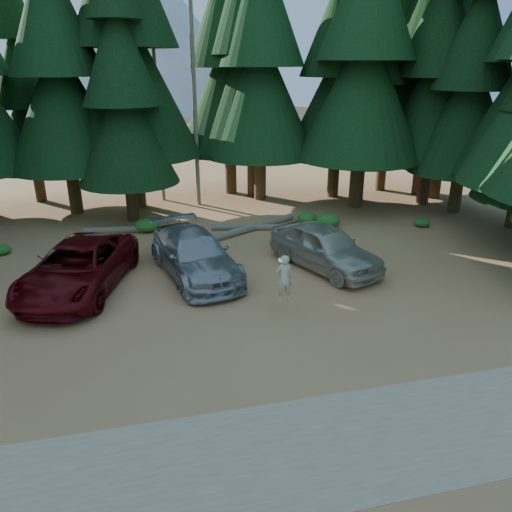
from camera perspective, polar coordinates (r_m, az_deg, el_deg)
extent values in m
plane|color=#AB7048|center=(17.06, -2.85, -7.00)|extent=(160.00, 160.00, 0.00)
cube|color=tan|center=(11.89, 3.53, -21.66)|extent=(26.00, 3.50, 0.01)
cylinder|color=#736E5C|center=(29.54, -7.04, 17.20)|extent=(0.24, 0.24, 12.00)
cylinder|color=#736E5C|center=(30.95, -11.11, 15.30)|extent=(0.20, 0.20, 10.00)
cone|color=gray|center=(99.96, -13.16, 24.35)|extent=(44.00, 44.00, 28.00)
cone|color=gray|center=(109.90, -17.57, 21.55)|extent=(36.00, 36.00, 20.00)
imported|color=#57070D|center=(19.80, -19.68, -1.24)|extent=(4.80, 7.11, 1.81)
imported|color=#A2A5AA|center=(20.09, -7.03, 0.16)|extent=(3.68, 6.44, 1.76)
imported|color=beige|center=(20.83, 7.89, 1.01)|extent=(4.05, 5.79, 1.83)
imported|color=beige|center=(16.81, 3.20, -2.57)|extent=(0.62, 0.42, 1.68)
cylinder|color=white|center=(16.60, 3.20, -0.46)|extent=(0.36, 0.36, 0.04)
cylinder|color=#736E5C|center=(26.00, -14.11, 2.98)|extent=(4.61, 0.85, 0.33)
cylinder|color=#736E5C|center=(25.59, -0.90, 3.32)|extent=(3.70, 1.14, 0.31)
cylinder|color=#736E5C|center=(25.54, -0.24, 3.34)|extent=(4.98, 2.94, 0.35)
ellipsoid|color=#1D6321|center=(23.30, -19.88, 0.59)|extent=(1.19, 1.19, 0.65)
ellipsoid|color=#1D6321|center=(23.03, -20.26, 0.04)|extent=(0.84, 0.84, 0.46)
ellipsoid|color=#1D6321|center=(25.95, -12.33, 3.51)|extent=(1.23, 1.23, 0.68)
ellipsoid|color=#1D6321|center=(24.06, -8.48, 2.08)|extent=(0.84, 0.84, 0.46)
ellipsoid|color=#1D6321|center=(26.81, 5.85, 4.38)|extent=(1.07, 1.07, 0.59)
ellipsoid|color=#1D6321|center=(26.33, 8.18, 4.08)|extent=(1.27, 1.27, 0.70)
ellipsoid|color=#1D6321|center=(25.10, -27.04, 0.67)|extent=(0.78, 0.78, 0.43)
ellipsoid|color=#1D6321|center=(27.53, 18.41, 3.68)|extent=(0.83, 0.83, 0.46)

